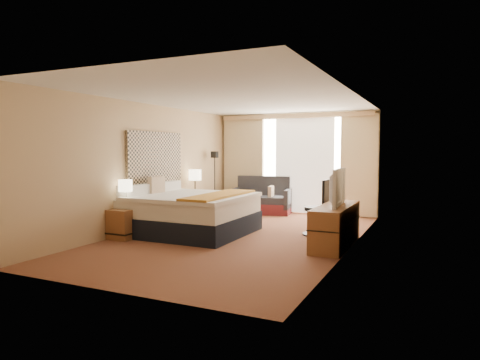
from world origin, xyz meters
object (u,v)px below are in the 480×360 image
at_px(nightstand_left, 124,224).
at_px(desk_chair, 319,211).
at_px(lamp_right, 195,175).
at_px(loveseat, 262,201).
at_px(lamp_left, 125,186).
at_px(floor_lamp, 215,170).
at_px(media_dresser, 336,225).
at_px(television, 332,187).
at_px(bed, 189,213).
at_px(nightstand_right, 194,207).

height_order(nightstand_left, desk_chair, desk_chair).
bearing_deg(lamp_right, loveseat, 54.10).
bearing_deg(lamp_left, floor_lamp, 89.66).
xyz_separation_m(media_dresser, television, (-0.05, -0.06, 0.66)).
bearing_deg(nightstand_left, desk_chair, 29.40).
xyz_separation_m(nightstand_left, bed, (0.81, 0.97, 0.13)).
xyz_separation_m(desk_chair, lamp_left, (-3.24, -1.74, 0.49)).
xyz_separation_m(floor_lamp, desk_chair, (3.21, -1.73, -0.66)).
xyz_separation_m(bed, loveseat, (0.29, 3.12, -0.09)).
xyz_separation_m(nightstand_right, desk_chair, (3.22, -0.69, 0.21)).
xyz_separation_m(bed, floor_lamp, (-0.81, 2.57, 0.73)).
bearing_deg(media_dresser, lamp_left, -165.23).
xyz_separation_m(media_dresser, floor_lamp, (-3.70, 2.49, 0.79)).
relative_size(bed, lamp_right, 3.62).
bearing_deg(nightstand_right, floor_lamp, 90.00).
bearing_deg(floor_lamp, television, -34.97).
height_order(nightstand_left, bed, bed).
distance_m(nightstand_left, floor_lamp, 3.64).
bearing_deg(loveseat, nightstand_left, -114.67).
bearing_deg(floor_lamp, nightstand_right, -90.00).
relative_size(floor_lamp, desk_chair, 1.49).
distance_m(media_dresser, lamp_left, 3.90).
bearing_deg(desk_chair, lamp_right, 168.46).
distance_m(nightstand_right, television, 4.02).
relative_size(nightstand_left, lamp_left, 1.02).
bearing_deg(bed, lamp_right, 117.12).
height_order(floor_lamp, lamp_left, floor_lamp).
bearing_deg(television, lamp_left, 100.18).
relative_size(nightstand_left, television, 0.50).
height_order(loveseat, lamp_right, lamp_right).
relative_size(nightstand_left, floor_lamp, 0.34).
relative_size(nightstand_right, lamp_right, 0.88).
height_order(lamp_right, television, television).
bearing_deg(nightstand_right, lamp_right, 98.84).
distance_m(nightstand_right, loveseat, 1.93).
distance_m(nightstand_left, lamp_left, 0.70).
xyz_separation_m(lamp_right, television, (3.66, -1.58, -0.02)).
bearing_deg(television, nightstand_left, 101.27).
bearing_deg(loveseat, media_dresser, -59.16).
distance_m(lamp_left, television, 3.78).
bearing_deg(media_dresser, desk_chair, 122.49).
xyz_separation_m(media_dresser, lamp_left, (-3.72, -0.98, 0.62)).
distance_m(nightstand_right, floor_lamp, 1.35).
xyz_separation_m(desk_chair, television, (0.43, -0.83, 0.53)).
relative_size(lamp_right, television, 0.57).
bearing_deg(floor_lamp, media_dresser, -33.92).
bearing_deg(nightstand_right, lamp_left, -90.48).
height_order(nightstand_right, bed, bed).
relative_size(loveseat, desk_chair, 1.52).
relative_size(media_dresser, television, 1.65).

